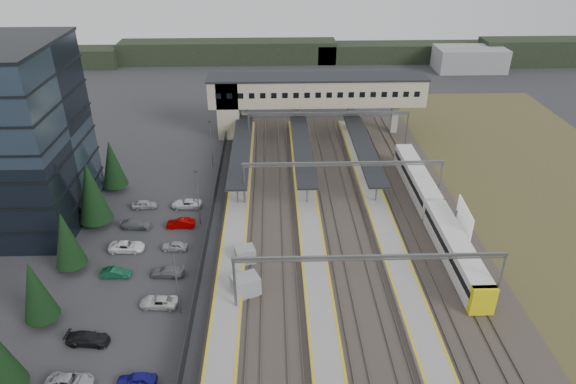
{
  "coord_description": "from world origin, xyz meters",
  "views": [
    {
      "loc": [
        2.22,
        -50.25,
        38.03
      ],
      "look_at": [
        4.16,
        11.31,
        4.0
      ],
      "focal_mm": 32.0,
      "sensor_mm": 36.0,
      "label": 1
    }
  ],
  "objects_px": {
    "relay_cabin_near": "(246,286)",
    "train": "(434,212)",
    "footbridge": "(302,94)",
    "relay_cabin_far": "(245,255)",
    "billboard": "(464,219)"
  },
  "relations": [
    {
      "from": "footbridge",
      "to": "relay_cabin_far",
      "type": "bearing_deg",
      "value": -102.47
    },
    {
      "from": "relay_cabin_near",
      "to": "billboard",
      "type": "bearing_deg",
      "value": 18.49
    },
    {
      "from": "relay_cabin_far",
      "to": "relay_cabin_near",
      "type": "bearing_deg",
      "value": -86.99
    },
    {
      "from": "footbridge",
      "to": "train",
      "type": "distance_m",
      "value": 37.4
    },
    {
      "from": "train",
      "to": "billboard",
      "type": "bearing_deg",
      "value": -66.02
    },
    {
      "from": "relay_cabin_near",
      "to": "footbridge",
      "type": "distance_m",
      "value": 48.46
    },
    {
      "from": "footbridge",
      "to": "billboard",
      "type": "relative_size",
      "value": 6.27
    },
    {
      "from": "relay_cabin_near",
      "to": "billboard",
      "type": "distance_m",
      "value": 28.88
    },
    {
      "from": "train",
      "to": "billboard",
      "type": "distance_m",
      "value": 5.7
    },
    {
      "from": "footbridge",
      "to": "train",
      "type": "bearing_deg",
      "value": -63.81
    },
    {
      "from": "relay_cabin_near",
      "to": "train",
      "type": "height_order",
      "value": "train"
    },
    {
      "from": "relay_cabin_near",
      "to": "footbridge",
      "type": "xyz_separation_m",
      "value": [
        8.79,
        47.18,
        6.7
      ]
    },
    {
      "from": "relay_cabin_near",
      "to": "relay_cabin_far",
      "type": "xyz_separation_m",
      "value": [
        -0.32,
        6.01,
        -0.16
      ]
    },
    {
      "from": "relay_cabin_near",
      "to": "train",
      "type": "relative_size",
      "value": 0.1
    },
    {
      "from": "train",
      "to": "billboard",
      "type": "xyz_separation_m",
      "value": [
        2.19,
        -4.93,
        1.84
      ]
    }
  ]
}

